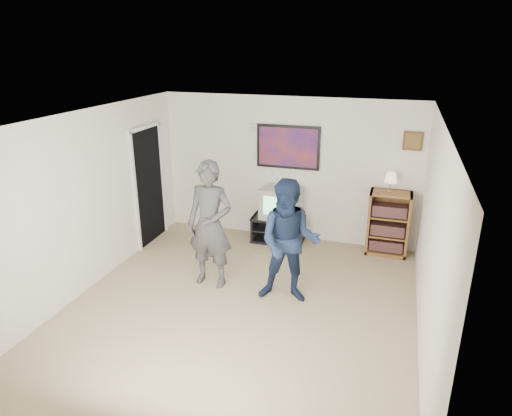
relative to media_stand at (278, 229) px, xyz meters
The scene contains 13 objects.
room_shell 2.15m from the media_stand, 87.35° to the right, with size 4.51×5.00×2.51m.
media_stand is the anchor object (origin of this frame).
crt_television 0.50m from the media_stand, ahead, with size 0.63×0.54×0.54m, color #A9A9A3, non-canonical shape.
bookshelf 1.88m from the media_stand, ahead, with size 0.66×0.37×1.08m, color brown, non-canonical shape.
table_lamp 2.09m from the media_stand, ahead, with size 0.21×0.21×0.33m, color beige, non-canonical shape.
person_tall 1.95m from the media_stand, 106.96° to the right, with size 0.67×0.44×1.84m, color #3D3C3F.
person_short 2.06m from the media_stand, 70.98° to the right, with size 0.83×0.65×1.71m, color #182542.
controller_left 1.88m from the media_stand, 109.48° to the right, with size 0.03×0.11×0.03m, color white.
controller_right 1.92m from the media_stand, 67.63° to the right, with size 0.03×0.11×0.03m, color white.
poster 1.45m from the media_stand, 70.42° to the left, with size 1.10×0.03×0.75m, color black.
air_vent 1.80m from the media_stand, 151.63° to the left, with size 0.28×0.02×0.14m, color white.
small_picture 2.67m from the media_stand, ahead, with size 0.30×0.03×0.30m, color #4A3317.
doorway 2.37m from the media_stand, 163.65° to the right, with size 0.03×0.85×2.00m, color black.
Camera 1 is at (1.79, -4.98, 3.34)m, focal length 32.00 mm.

